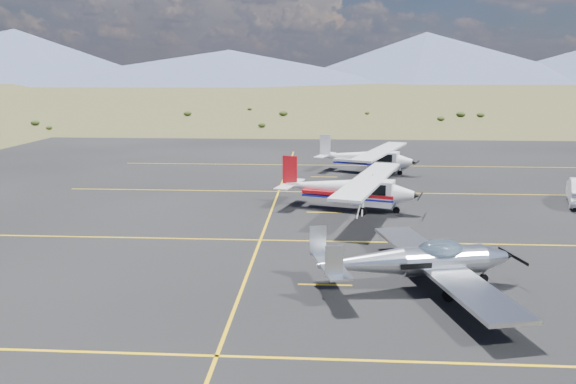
# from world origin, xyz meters

# --- Properties ---
(ground) EXTENTS (1600.00, 1600.00, 0.00)m
(ground) POSITION_xyz_m (0.00, 0.00, 0.00)
(ground) COLOR #383D1C
(ground) RESTS_ON ground
(apron) EXTENTS (72.00, 72.00, 0.02)m
(apron) POSITION_xyz_m (0.00, 7.00, 0.00)
(apron) COLOR black
(apron) RESTS_ON ground
(aircraft_low_wing) EXTENTS (7.31, 10.02, 2.17)m
(aircraft_low_wing) POSITION_xyz_m (0.40, -3.60, 1.04)
(aircraft_low_wing) COLOR silver
(aircraft_low_wing) RESTS_ON apron
(aircraft_cessna) EXTENTS (7.75, 11.50, 2.93)m
(aircraft_cessna) POSITION_xyz_m (-1.63, 8.23, 1.30)
(aircraft_cessna) COLOR white
(aircraft_cessna) RESTS_ON apron
(aircraft_plain) EXTENTS (7.87, 11.01, 2.84)m
(aircraft_plain) POSITION_xyz_m (0.29, 20.40, 1.26)
(aircraft_plain) COLOR white
(aircraft_plain) RESTS_ON apron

